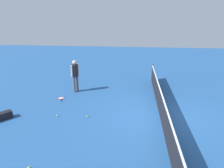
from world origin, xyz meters
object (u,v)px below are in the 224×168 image
tennis_ball_near_player (87,116)px  tennis_racket_near_player (61,98)px  tennis_ball_midcourt (29,168)px  tennis_ball_by_net (57,116)px  player_near_side (75,73)px  equipment_bag (0,117)px

tennis_ball_near_player → tennis_racket_near_player: bearing=-135.7°
tennis_ball_midcourt → tennis_racket_near_player: bearing=-169.7°
tennis_ball_by_net → tennis_ball_midcourt: same height
player_near_side → tennis_racket_near_player: size_ratio=2.82×
tennis_racket_near_player → tennis_ball_midcourt: tennis_ball_midcourt is taller
player_near_side → tennis_ball_by_net: (2.90, 0.06, -0.98)m
tennis_racket_near_player → tennis_ball_by_net: bearing=15.7°
tennis_ball_near_player → equipment_bag: (0.62, -3.28, 0.11)m
tennis_ball_near_player → tennis_ball_midcourt: same height
tennis_ball_by_net → equipment_bag: bearing=-75.2°
player_near_side → tennis_racket_near_player: bearing=-22.8°
tennis_ball_near_player → equipment_bag: bearing=-79.4°
tennis_ball_midcourt → tennis_ball_by_net: bearing=-173.1°
player_near_side → tennis_ball_near_player: size_ratio=25.76×
player_near_side → tennis_ball_by_net: player_near_side is taller
tennis_ball_near_player → tennis_ball_midcourt: size_ratio=1.00×
tennis_ball_midcourt → tennis_ball_near_player: bearing=164.2°
player_near_side → tennis_ball_midcourt: bearing=4.1°
tennis_racket_near_player → tennis_ball_midcourt: size_ratio=9.12×
tennis_racket_near_player → equipment_bag: bearing=-33.3°
tennis_ball_by_net → tennis_ball_near_player: bearing=93.2°
tennis_ball_near_player → tennis_ball_by_net: 1.21m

